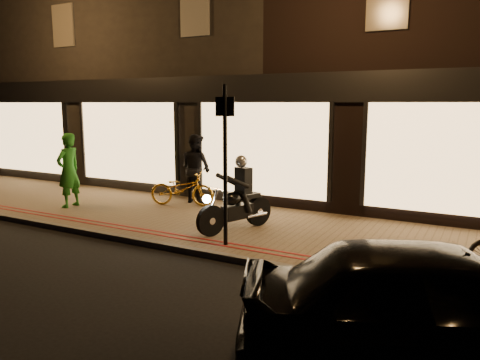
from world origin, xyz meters
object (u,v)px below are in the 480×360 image
at_px(bicycle_gold, 182,189).
at_px(person_green, 69,170).
at_px(motorcycle, 237,202).
at_px(sign_post, 225,157).
at_px(parked_car, 441,308).

relative_size(bicycle_gold, person_green, 0.89).
bearing_deg(motorcycle, person_green, -157.62).
bearing_deg(bicycle_gold, sign_post, -149.76).
height_order(sign_post, parked_car, sign_post).
relative_size(sign_post, parked_car, 0.72).
bearing_deg(bicycle_gold, parked_car, -144.10).
xyz_separation_m(bicycle_gold, parked_car, (6.75, -4.88, 0.14)).
bearing_deg(bicycle_gold, motorcycle, -138.61).
bearing_deg(parked_car, motorcycle, 27.87).
distance_m(motorcycle, sign_post, 1.49).
distance_m(bicycle_gold, parked_car, 8.32).
bearing_deg(person_green, parked_car, 67.76).
distance_m(motorcycle, parked_car, 5.52).
bearing_deg(sign_post, bicycle_gold, 138.48).
xyz_separation_m(sign_post, person_green, (-5.21, 0.91, -0.72)).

